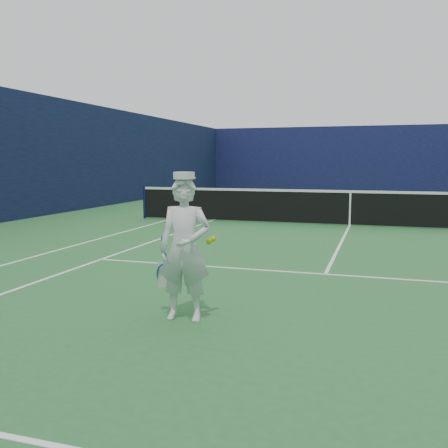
# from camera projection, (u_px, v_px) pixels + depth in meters

# --- Properties ---
(ground) EXTENTS (80.00, 80.00, 0.00)m
(ground) POSITION_uv_depth(u_px,v_px,m) (349.00, 226.00, 14.11)
(ground) COLOR #26642F
(ground) RESTS_ON ground
(court_markings) EXTENTS (11.03, 23.83, 0.01)m
(court_markings) POSITION_uv_depth(u_px,v_px,m) (349.00, 226.00, 14.11)
(court_markings) COLOR white
(court_markings) RESTS_ON ground
(windscreen_fence) EXTENTS (20.12, 36.12, 4.00)m
(windscreen_fence) POSITION_uv_depth(u_px,v_px,m) (352.00, 155.00, 13.86)
(windscreen_fence) COLOR #10133D
(windscreen_fence) RESTS_ON ground
(tennis_net) EXTENTS (12.88, 0.09, 1.07)m
(tennis_net) POSITION_uv_depth(u_px,v_px,m) (350.00, 206.00, 14.04)
(tennis_net) COLOR #141E4C
(tennis_net) RESTS_ON ground
(tennis_player) EXTENTS (0.78, 0.46, 1.70)m
(tennis_player) POSITION_uv_depth(u_px,v_px,m) (185.00, 249.00, 5.69)
(tennis_player) COLOR white
(tennis_player) RESTS_ON ground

